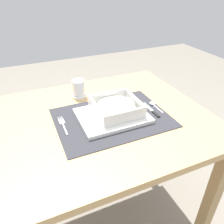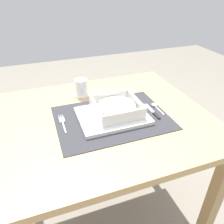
{
  "view_description": "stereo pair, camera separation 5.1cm",
  "coord_description": "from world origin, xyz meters",
  "px_view_note": "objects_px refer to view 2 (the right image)",
  "views": [
    {
      "loc": [
        -0.29,
        -0.75,
        1.27
      ],
      "look_at": [
        0.03,
        -0.02,
        0.77
      ],
      "focal_mm": 35.55,
      "sensor_mm": 36.0,
      "label": 1
    },
    {
      "loc": [
        -0.24,
        -0.76,
        1.27
      ],
      "look_at": [
        0.03,
        -0.02,
        0.77
      ],
      "focal_mm": 35.55,
      "sensor_mm": 36.0,
      "label": 2
    }
  ],
  "objects_px": {
    "butter_knife": "(153,112)",
    "condiment_saucer": "(82,94)",
    "porridge_bowl": "(117,108)",
    "fork": "(63,122)",
    "dining_table": "(105,136)",
    "drinking_glass": "(82,89)",
    "spoon": "(155,106)"
  },
  "relations": [
    {
      "from": "fork",
      "to": "porridge_bowl",
      "type": "bearing_deg",
      "value": -1.52
    },
    {
      "from": "fork",
      "to": "spoon",
      "type": "relative_size",
      "value": 1.25
    },
    {
      "from": "condiment_saucer",
      "to": "drinking_glass",
      "type": "bearing_deg",
      "value": 67.34
    },
    {
      "from": "fork",
      "to": "condiment_saucer",
      "type": "relative_size",
      "value": 1.91
    },
    {
      "from": "dining_table",
      "to": "condiment_saucer",
      "type": "relative_size",
      "value": 12.71
    },
    {
      "from": "porridge_bowl",
      "to": "condiment_saucer",
      "type": "relative_size",
      "value": 2.68
    },
    {
      "from": "butter_knife",
      "to": "spoon",
      "type": "bearing_deg",
      "value": 56.5
    },
    {
      "from": "dining_table",
      "to": "drinking_glass",
      "type": "distance_m",
      "value": 0.27
    },
    {
      "from": "condiment_saucer",
      "to": "dining_table",
      "type": "bearing_deg",
      "value": -77.53
    },
    {
      "from": "butter_knife",
      "to": "condiment_saucer",
      "type": "xyz_separation_m",
      "value": [
        -0.26,
        0.27,
        0.0
      ]
    },
    {
      "from": "porridge_bowl",
      "to": "butter_knife",
      "type": "height_order",
      "value": "porridge_bowl"
    },
    {
      "from": "spoon",
      "to": "butter_knife",
      "type": "xyz_separation_m",
      "value": [
        -0.03,
        -0.04,
        -0.0
      ]
    },
    {
      "from": "dining_table",
      "to": "porridge_bowl",
      "type": "distance_m",
      "value": 0.16
    },
    {
      "from": "spoon",
      "to": "drinking_glass",
      "type": "distance_m",
      "value": 0.37
    },
    {
      "from": "porridge_bowl",
      "to": "spoon",
      "type": "distance_m",
      "value": 0.19
    },
    {
      "from": "dining_table",
      "to": "condiment_saucer",
      "type": "xyz_separation_m",
      "value": [
        -0.05,
        0.21,
        0.12
      ]
    },
    {
      "from": "dining_table",
      "to": "porridge_bowl",
      "type": "xyz_separation_m",
      "value": [
        0.05,
        -0.01,
        0.15
      ]
    },
    {
      "from": "dining_table",
      "to": "drinking_glass",
      "type": "xyz_separation_m",
      "value": [
        -0.05,
        0.22,
        0.15
      ]
    },
    {
      "from": "fork",
      "to": "drinking_glass",
      "type": "relative_size",
      "value": 1.55
    },
    {
      "from": "fork",
      "to": "condiment_saucer",
      "type": "distance_m",
      "value": 0.25
    },
    {
      "from": "porridge_bowl",
      "to": "fork",
      "type": "xyz_separation_m",
      "value": [
        -0.23,
        0.02,
        -0.03
      ]
    },
    {
      "from": "spoon",
      "to": "butter_knife",
      "type": "bearing_deg",
      "value": -127.82
    },
    {
      "from": "dining_table",
      "to": "spoon",
      "type": "height_order",
      "value": "spoon"
    },
    {
      "from": "fork",
      "to": "drinking_glass",
      "type": "distance_m",
      "value": 0.25
    },
    {
      "from": "porridge_bowl",
      "to": "fork",
      "type": "distance_m",
      "value": 0.23
    },
    {
      "from": "dining_table",
      "to": "fork",
      "type": "distance_m",
      "value": 0.21
    },
    {
      "from": "dining_table",
      "to": "spoon",
      "type": "distance_m",
      "value": 0.27
    },
    {
      "from": "porridge_bowl",
      "to": "butter_knife",
      "type": "relative_size",
      "value": 1.45
    },
    {
      "from": "porridge_bowl",
      "to": "drinking_glass",
      "type": "distance_m",
      "value": 0.25
    },
    {
      "from": "butter_knife",
      "to": "drinking_glass",
      "type": "xyz_separation_m",
      "value": [
        -0.26,
        0.27,
        0.03
      ]
    },
    {
      "from": "drinking_glass",
      "to": "condiment_saucer",
      "type": "xyz_separation_m",
      "value": [
        -0.0,
        -0.0,
        -0.03
      ]
    },
    {
      "from": "spoon",
      "to": "butter_knife",
      "type": "relative_size",
      "value": 0.82
    }
  ]
}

